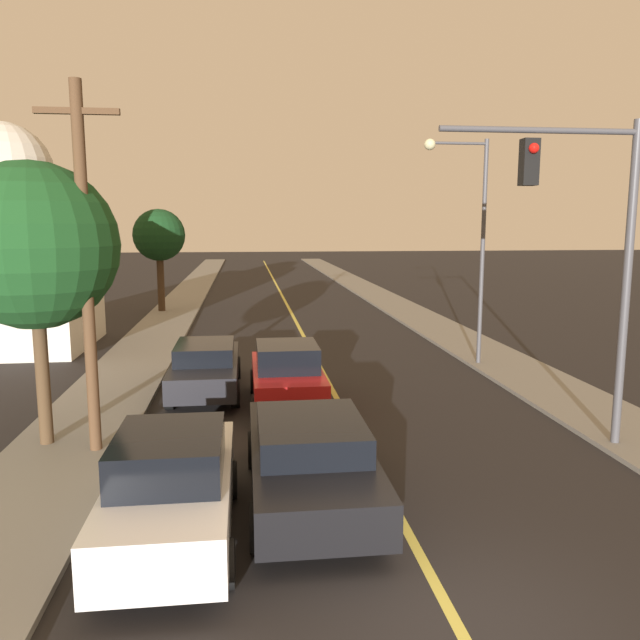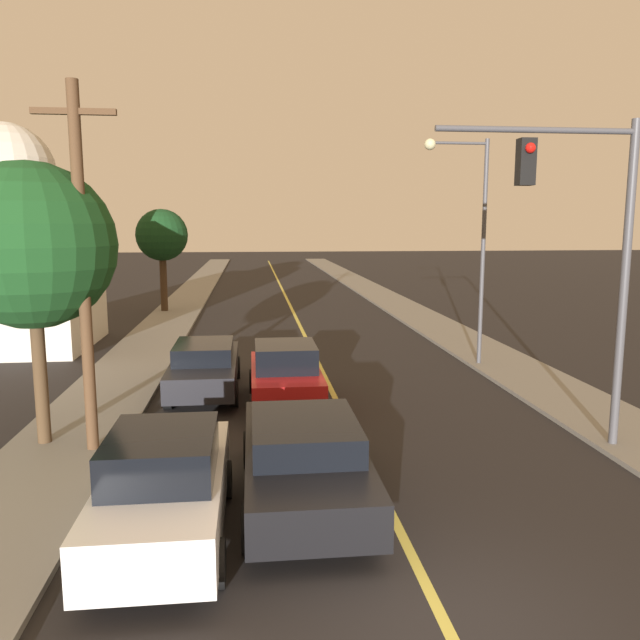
{
  "view_description": "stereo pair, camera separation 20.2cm",
  "coord_description": "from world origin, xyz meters",
  "px_view_note": "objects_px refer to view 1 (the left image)",
  "views": [
    {
      "loc": [
        -2.44,
        -6.51,
        4.76
      ],
      "look_at": [
        0.0,
        13.69,
        1.6
      ],
      "focal_mm": 35.0,
      "sensor_mm": 36.0,
      "label": 1
    },
    {
      "loc": [
        -2.24,
        -6.53,
        4.76
      ],
      "look_at": [
        0.0,
        13.69,
        1.6
      ],
      "focal_mm": 35.0,
      "sensor_mm": 36.0,
      "label": 2
    }
  ],
  "objects_px": {
    "car_near_lane_front": "(310,457)",
    "tree_left_near": "(34,246)",
    "streetlamp_right": "(469,221)",
    "domed_building_left": "(9,254)",
    "utility_pole_left": "(86,264)",
    "car_near_lane_second": "(287,375)",
    "traffic_signal_mast": "(590,233)",
    "car_outer_lane_second": "(206,366)",
    "tree_left_far": "(159,236)",
    "car_outer_lane_front": "(172,487)"
  },
  "relations": [
    {
      "from": "car_outer_lane_front",
      "to": "streetlamp_right",
      "type": "xyz_separation_m",
      "value": [
        8.42,
        10.74,
        3.96
      ]
    },
    {
      "from": "car_near_lane_front",
      "to": "car_near_lane_second",
      "type": "bearing_deg",
      "value": 90.0
    },
    {
      "from": "car_outer_lane_second",
      "to": "domed_building_left",
      "type": "bearing_deg",
      "value": 135.98
    },
    {
      "from": "streetlamp_right",
      "to": "tree_left_near",
      "type": "xyz_separation_m",
      "value": [
        -11.54,
        -6.4,
        -0.53
      ]
    },
    {
      "from": "traffic_signal_mast",
      "to": "domed_building_left",
      "type": "bearing_deg",
      "value": 140.77
    },
    {
      "from": "streetlamp_right",
      "to": "domed_building_left",
      "type": "relative_size",
      "value": 0.86
    },
    {
      "from": "traffic_signal_mast",
      "to": "streetlamp_right",
      "type": "distance_m",
      "value": 7.82
    },
    {
      "from": "car_near_lane_front",
      "to": "tree_left_near",
      "type": "height_order",
      "value": "tree_left_near"
    },
    {
      "from": "car_outer_lane_second",
      "to": "car_outer_lane_front",
      "type": "bearing_deg",
      "value": -90.0
    },
    {
      "from": "tree_left_near",
      "to": "domed_building_left",
      "type": "distance_m",
      "value": 12.35
    },
    {
      "from": "car_outer_lane_second",
      "to": "tree_left_far",
      "type": "distance_m",
      "value": 17.17
    },
    {
      "from": "car_outer_lane_front",
      "to": "tree_left_near",
      "type": "bearing_deg",
      "value": 125.71
    },
    {
      "from": "car_outer_lane_front",
      "to": "car_near_lane_second",
      "type": "bearing_deg",
      "value": 72.2
    },
    {
      "from": "car_outer_lane_second",
      "to": "tree_left_far",
      "type": "height_order",
      "value": "tree_left_far"
    },
    {
      "from": "streetlamp_right",
      "to": "domed_building_left",
      "type": "bearing_deg",
      "value": 162.55
    },
    {
      "from": "car_near_lane_front",
      "to": "tree_left_far",
      "type": "height_order",
      "value": "tree_left_far"
    },
    {
      "from": "car_near_lane_second",
      "to": "utility_pole_left",
      "type": "relative_size",
      "value": 0.56
    },
    {
      "from": "car_near_lane_second",
      "to": "domed_building_left",
      "type": "bearing_deg",
      "value": 137.7
    },
    {
      "from": "car_near_lane_second",
      "to": "car_outer_lane_front",
      "type": "height_order",
      "value": "car_outer_lane_front"
    },
    {
      "from": "traffic_signal_mast",
      "to": "tree_left_near",
      "type": "distance_m",
      "value": 11.3
    },
    {
      "from": "car_outer_lane_front",
      "to": "utility_pole_left",
      "type": "relative_size",
      "value": 0.6
    },
    {
      "from": "streetlamp_right",
      "to": "domed_building_left",
      "type": "distance_m",
      "value": 16.91
    },
    {
      "from": "tree_left_near",
      "to": "domed_building_left",
      "type": "relative_size",
      "value": 0.7
    },
    {
      "from": "car_near_lane_front",
      "to": "domed_building_left",
      "type": "bearing_deg",
      "value": 123.84
    },
    {
      "from": "car_near_lane_front",
      "to": "car_near_lane_second",
      "type": "relative_size",
      "value": 1.24
    },
    {
      "from": "car_outer_lane_second",
      "to": "domed_building_left",
      "type": "distance_m",
      "value": 11.05
    },
    {
      "from": "car_near_lane_second",
      "to": "car_outer_lane_second",
      "type": "height_order",
      "value": "car_near_lane_second"
    },
    {
      "from": "car_outer_lane_second",
      "to": "tree_left_near",
      "type": "height_order",
      "value": "tree_left_near"
    },
    {
      "from": "utility_pole_left",
      "to": "domed_building_left",
      "type": "xyz_separation_m",
      "value": [
        -5.68,
        11.97,
        -0.33
      ]
    },
    {
      "from": "car_outer_lane_front",
      "to": "utility_pole_left",
      "type": "bearing_deg",
      "value": 117.5
    },
    {
      "from": "car_near_lane_front",
      "to": "utility_pole_left",
      "type": "xyz_separation_m",
      "value": [
        -4.19,
        2.75,
        3.15
      ]
    },
    {
      "from": "traffic_signal_mast",
      "to": "domed_building_left",
      "type": "relative_size",
      "value": 0.79
    },
    {
      "from": "car_near_lane_front",
      "to": "car_outer_lane_second",
      "type": "xyz_separation_m",
      "value": [
        -2.19,
        7.3,
        -0.04
      ]
    },
    {
      "from": "car_near_lane_second",
      "to": "domed_building_left",
      "type": "xyz_separation_m",
      "value": [
        -9.86,
        8.97,
        2.79
      ]
    },
    {
      "from": "utility_pole_left",
      "to": "tree_left_near",
      "type": "distance_m",
      "value": 1.28
    },
    {
      "from": "domed_building_left",
      "to": "tree_left_near",
      "type": "bearing_deg",
      "value": -68.33
    },
    {
      "from": "utility_pole_left",
      "to": "tree_left_far",
      "type": "relative_size",
      "value": 1.36
    },
    {
      "from": "car_near_lane_second",
      "to": "tree_left_far",
      "type": "distance_m",
      "value": 19.17
    },
    {
      "from": "car_near_lane_second",
      "to": "streetlamp_right",
      "type": "bearing_deg",
      "value": 32.16
    },
    {
      "from": "streetlamp_right",
      "to": "car_outer_lane_second",
      "type": "bearing_deg",
      "value": -164.36
    },
    {
      "from": "utility_pole_left",
      "to": "domed_building_left",
      "type": "bearing_deg",
      "value": 115.38
    },
    {
      "from": "utility_pole_left",
      "to": "domed_building_left",
      "type": "relative_size",
      "value": 0.87
    },
    {
      "from": "car_near_lane_front",
      "to": "car_outer_lane_second",
      "type": "height_order",
      "value": "car_near_lane_front"
    },
    {
      "from": "traffic_signal_mast",
      "to": "utility_pole_left",
      "type": "relative_size",
      "value": 0.91
    },
    {
      "from": "streetlamp_right",
      "to": "domed_building_left",
      "type": "xyz_separation_m",
      "value": [
        -16.09,
        5.06,
        -1.19
      ]
    },
    {
      "from": "car_outer_lane_second",
      "to": "traffic_signal_mast",
      "type": "relative_size",
      "value": 0.74
    },
    {
      "from": "car_near_lane_front",
      "to": "utility_pole_left",
      "type": "bearing_deg",
      "value": 146.74
    },
    {
      "from": "tree_left_far",
      "to": "domed_building_left",
      "type": "distance_m",
      "value": 10.1
    },
    {
      "from": "car_outer_lane_front",
      "to": "car_outer_lane_second",
      "type": "distance_m",
      "value": 8.38
    },
    {
      "from": "car_near_lane_second",
      "to": "utility_pole_left",
      "type": "distance_m",
      "value": 6.02
    }
  ]
}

